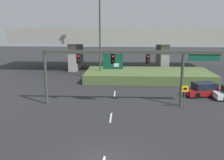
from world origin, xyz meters
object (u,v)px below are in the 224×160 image
speed_limit_sign (185,93)px  parked_sedan_near_right (205,90)px  signal_gantry (126,61)px  highway_light_pole_near (100,25)px

speed_limit_sign → parked_sedan_near_right: speed_limit_sign is taller
signal_gantry → parked_sedan_near_right: (8.90, 4.02, -3.77)m
signal_gantry → speed_limit_sign: signal_gantry is taller
speed_limit_sign → parked_sedan_near_right: size_ratio=0.47×
signal_gantry → highway_light_pole_near: size_ratio=1.16×
signal_gantry → highway_light_pole_near: bearing=106.7°
parked_sedan_near_right → speed_limit_sign: bearing=-137.4°
signal_gantry → parked_sedan_near_right: signal_gantry is taller
speed_limit_sign → highway_light_pole_near: (-9.22, 13.28, 6.20)m
signal_gantry → parked_sedan_near_right: bearing=24.3°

